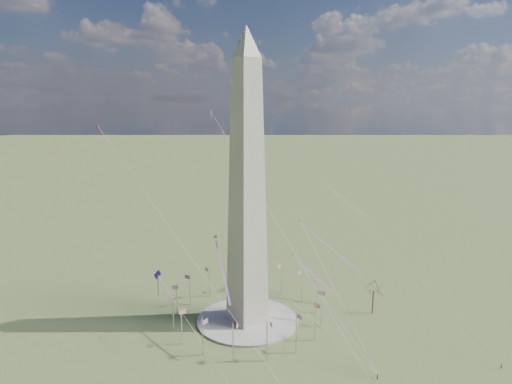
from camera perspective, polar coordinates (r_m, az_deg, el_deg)
ground at (r=169.32m, az=-1.07°, el=-15.84°), size 2000.00×2000.00×0.00m
plaza at (r=169.14m, az=-1.08°, el=-15.72°), size 36.00×36.00×0.80m
washington_monument at (r=153.27m, az=-1.14°, el=0.28°), size 15.56×15.56×100.00m
flagpole_ring at (r=166.10m, az=-1.08°, el=-13.61°), size 54.40×54.40×13.00m
tree_near at (r=175.85m, az=14.48°, el=-11.62°), size 7.84×7.84×13.72m
person_east at (r=160.89m, az=28.32°, el=-18.59°), size 0.58×0.40×1.55m
person_centre at (r=143.48m, az=14.93°, el=-21.39°), size 0.99×0.56×1.59m
kite_delta_black at (r=184.77m, az=8.82°, el=1.01°), size 16.50×18.63×16.75m
kite_diamond_purple at (r=154.04m, az=-12.20°, el=-10.39°), size 1.64×2.96×9.26m
kite_streamer_left at (r=164.51m, az=7.93°, el=-5.70°), size 10.43×22.49×16.34m
kite_streamer_mid at (r=149.01m, az=-4.51°, el=-8.35°), size 9.32×21.73×15.62m
kite_streamer_right at (r=183.11m, az=6.46°, el=-9.57°), size 7.21×18.14×12.91m
kite_small_red at (r=168.26m, az=-19.21°, el=7.72°), size 1.33×1.88×3.91m
kite_small_white at (r=195.18m, az=-5.64°, el=9.88°), size 1.34×1.91×3.98m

